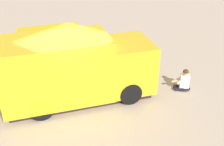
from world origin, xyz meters
TOP-DOWN VIEW (x-y plane):
  - ground_plane at (0.00, 0.00)m, footprint 40.00×40.00m
  - food_truck at (0.25, 0.03)m, footprint 5.49×4.79m
  - person_customer at (3.19, -2.88)m, footprint 0.68×0.77m
  - planter_flowering_far at (3.16, 3.16)m, footprint 0.67×0.67m

SIDE VIEW (x-z plane):
  - ground_plane at x=0.00m, z-range 0.00..0.00m
  - person_customer at x=3.19m, z-range -0.09..0.81m
  - planter_flowering_far at x=3.16m, z-range 0.03..0.94m
  - food_truck at x=0.25m, z-range -0.04..2.41m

